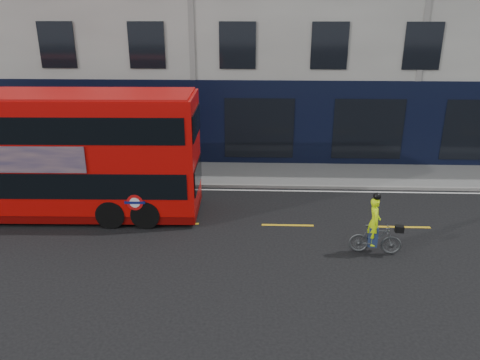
{
  "coord_description": "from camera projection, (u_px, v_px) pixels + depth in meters",
  "views": [
    {
      "loc": [
        2.88,
        -13.17,
        7.19
      ],
      "look_at": [
        2.32,
        2.32,
        1.35
      ],
      "focal_mm": 35.0,
      "sensor_mm": 36.0,
      "label": 1
    }
  ],
  "objects": [
    {
      "name": "pavement",
      "position": [
        192.0,
        173.0,
        21.01
      ],
      "size": [
        60.0,
        3.0,
        0.12
      ],
      "primitive_type": "cube",
      "color": "slate",
      "rests_on": "ground"
    },
    {
      "name": "kerb",
      "position": [
        187.0,
        185.0,
        19.6
      ],
      "size": [
        60.0,
        0.12,
        0.13
      ],
      "primitive_type": "cube",
      "color": "gray",
      "rests_on": "ground"
    },
    {
      "name": "lane_dashes",
      "position": [
        173.0,
        223.0,
        16.35
      ],
      "size": [
        58.0,
        0.12,
        0.01
      ],
      "primitive_type": null,
      "color": "gold",
      "rests_on": "ground"
    },
    {
      "name": "cyclist",
      "position": [
        375.0,
        233.0,
        14.19
      ],
      "size": [
        1.61,
        0.62,
        2.0
      ],
      "rotation": [
        0.0,
        0.0,
        -0.11
      ],
      "color": "#484B4D",
      "rests_on": "ground"
    },
    {
      "name": "road_edge_line",
      "position": [
        186.0,
        189.0,
        19.34
      ],
      "size": [
        58.0,
        0.1,
        0.01
      ],
      "primitive_type": "cube",
      "color": "silver",
      "rests_on": "ground"
    },
    {
      "name": "bus",
      "position": [
        43.0,
        154.0,
        16.36
      ],
      "size": [
        11.03,
        2.74,
        4.42
      ],
      "rotation": [
        0.0,
        0.0,
        0.02
      ],
      "color": "red",
      "rests_on": "ground"
    },
    {
      "name": "ground",
      "position": [
        165.0,
        244.0,
        14.95
      ],
      "size": [
        120.0,
        120.0,
        0.0
      ],
      "primitive_type": "plane",
      "color": "black",
      "rests_on": "ground"
    }
  ]
}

